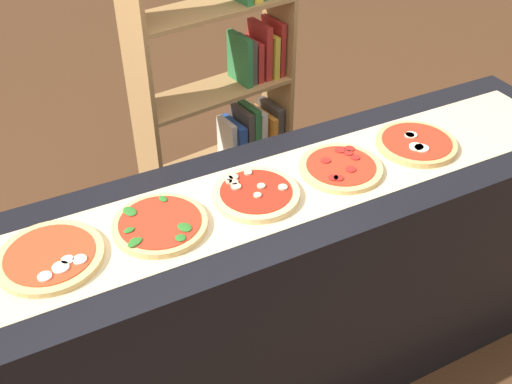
{
  "coord_description": "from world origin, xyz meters",
  "views": [
    {
      "loc": [
        -0.65,
        -1.27,
        2.07
      ],
      "look_at": [
        0.0,
        0.0,
        0.98
      ],
      "focal_mm": 41.8,
      "sensor_mm": 36.0,
      "label": 1
    }
  ],
  "objects_px": {
    "pizza_spinach_1": "(159,223)",
    "pizza_pepperoni_3": "(340,167)",
    "pizza_mushroom_2": "(256,193)",
    "bookshelf": "(234,88)",
    "pizza_mozzarella_4": "(416,143)",
    "pizza_mozzarella_0": "(50,257)"
  },
  "relations": [
    {
      "from": "pizza_mushroom_2",
      "to": "pizza_mozzarella_4",
      "type": "distance_m",
      "value": 0.61
    },
    {
      "from": "pizza_mushroom_2",
      "to": "pizza_pepperoni_3",
      "type": "distance_m",
      "value": 0.31
    },
    {
      "from": "pizza_mushroom_2",
      "to": "bookshelf",
      "type": "height_order",
      "value": "bookshelf"
    },
    {
      "from": "pizza_mozzarella_4",
      "to": "pizza_mozzarella_0",
      "type": "bearing_deg",
      "value": 179.77
    },
    {
      "from": "pizza_pepperoni_3",
      "to": "pizza_mozzarella_4",
      "type": "relative_size",
      "value": 0.99
    },
    {
      "from": "pizza_spinach_1",
      "to": "pizza_pepperoni_3",
      "type": "relative_size",
      "value": 1.01
    },
    {
      "from": "pizza_pepperoni_3",
      "to": "bookshelf",
      "type": "height_order",
      "value": "bookshelf"
    },
    {
      "from": "pizza_mushroom_2",
      "to": "pizza_mozzarella_0",
      "type": "bearing_deg",
      "value": 179.39
    },
    {
      "from": "pizza_mozzarella_4",
      "to": "bookshelf",
      "type": "distance_m",
      "value": 1.03
    },
    {
      "from": "pizza_spinach_1",
      "to": "pizza_pepperoni_3",
      "type": "height_order",
      "value": "pizza_spinach_1"
    },
    {
      "from": "pizza_pepperoni_3",
      "to": "pizza_mushroom_2",
      "type": "bearing_deg",
      "value": -179.55
    },
    {
      "from": "pizza_mozzarella_0",
      "to": "pizza_mozzarella_4",
      "type": "distance_m",
      "value": 1.22
    },
    {
      "from": "pizza_mozzarella_0",
      "to": "bookshelf",
      "type": "height_order",
      "value": "bookshelf"
    },
    {
      "from": "pizza_mozzarella_0",
      "to": "pizza_pepperoni_3",
      "type": "height_order",
      "value": "pizza_mozzarella_0"
    },
    {
      "from": "pizza_mozzarella_0",
      "to": "bookshelf",
      "type": "xyz_separation_m",
      "value": [
        1.0,
        0.98,
        -0.2
      ]
    },
    {
      "from": "pizza_mozzarella_4",
      "to": "pizza_pepperoni_3",
      "type": "bearing_deg",
      "value": 179.85
    },
    {
      "from": "pizza_spinach_1",
      "to": "pizza_mushroom_2",
      "type": "bearing_deg",
      "value": -0.44
    },
    {
      "from": "bookshelf",
      "to": "pizza_spinach_1",
      "type": "bearing_deg",
      "value": -125.31
    },
    {
      "from": "pizza_mushroom_2",
      "to": "bookshelf",
      "type": "bearing_deg",
      "value": 68.38
    },
    {
      "from": "pizza_mozzarella_0",
      "to": "pizza_mozzarella_4",
      "type": "xyz_separation_m",
      "value": [
        1.22,
        -0.0,
        0.0
      ]
    },
    {
      "from": "pizza_pepperoni_3",
      "to": "bookshelf",
      "type": "distance_m",
      "value": 1.01
    },
    {
      "from": "pizza_spinach_1",
      "to": "pizza_mushroom_2",
      "type": "relative_size",
      "value": 1.02
    }
  ]
}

